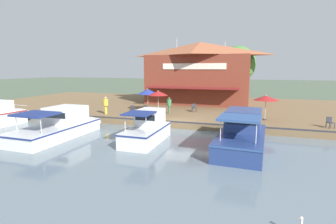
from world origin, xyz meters
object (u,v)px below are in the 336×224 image
person_at_quay_edge (169,103)px  motorboat_second_along (63,125)px  patio_umbrella_by_entrance (148,92)px  cafe_chair_under_first_umbrella (194,107)px  waterfront_restaurant (200,72)px  tree_behind_restaurant (164,64)px  tree_downstream_bank (236,65)px  motorboat_mid_row (243,134)px  cafe_chair_back_row_seat (330,122)px  motorboat_distant_upstream (149,129)px  patio_umbrella_back_row (158,93)px  cafe_chair_facing_river (132,109)px  patio_umbrella_mid_patio_left (266,98)px  cafe_chair_beside_entrance (144,109)px  person_mid_patio (106,103)px

person_at_quay_edge → motorboat_second_along: bearing=-32.8°
patio_umbrella_by_entrance → cafe_chair_under_first_umbrella: (-0.66, 4.96, -1.58)m
waterfront_restaurant → tree_behind_restaurant: 8.14m
motorboat_second_along → tree_behind_restaurant: size_ratio=1.16×
tree_behind_restaurant → tree_downstream_bank: 11.26m
tree_downstream_bank → person_at_quay_edge: bearing=-25.6°
motorboat_mid_row → tree_downstream_bank: (-19.61, -1.85, 4.60)m
waterfront_restaurant → person_at_quay_edge: 10.09m
cafe_chair_back_row_seat → tree_downstream_bank: (-14.22, -8.09, 4.48)m
motorboat_distant_upstream → tree_behind_restaurant: (-22.47, -6.45, 4.91)m
patio_umbrella_back_row → cafe_chair_facing_river: bearing=-74.6°
patio_umbrella_mid_patio_left → motorboat_mid_row: bearing=-12.6°
patio_umbrella_back_row → patio_umbrella_by_entrance: bearing=-135.5°
tree_downstream_bank → cafe_chair_facing_river: bearing=-34.3°
patio_umbrella_back_row → cafe_chair_under_first_umbrella: size_ratio=2.80×
person_at_quay_edge → tree_behind_restaurant: 15.81m
patio_umbrella_by_entrance → cafe_chair_under_first_umbrella: patio_umbrella_by_entrance is taller
patio_umbrella_by_entrance → person_at_quay_edge: 3.16m
cafe_chair_beside_entrance → motorboat_mid_row: 11.90m
cafe_chair_facing_river → cafe_chair_under_first_umbrella: bearing=120.3°
waterfront_restaurant → patio_umbrella_back_row: 10.72m
tree_downstream_bank → tree_behind_restaurant: bearing=-103.0°
motorboat_second_along → person_mid_patio: bearing=-178.0°
motorboat_mid_row → patio_umbrella_mid_patio_left: bearing=167.4°
person_mid_patio → patio_umbrella_by_entrance: bearing=137.1°
waterfront_restaurant → patio_umbrella_by_entrance: bearing=-25.2°
cafe_chair_back_row_seat → motorboat_mid_row: motorboat_mid_row is taller
cafe_chair_under_first_umbrella → cafe_chair_back_row_seat: bearing=69.8°
patio_umbrella_mid_patio_left → cafe_chair_back_row_seat: patio_umbrella_mid_patio_left is taller
motorboat_mid_row → tree_downstream_bank: size_ratio=1.01×
cafe_chair_under_first_umbrella → tree_downstream_bank: 11.46m
patio_umbrella_mid_patio_left → cafe_chair_back_row_seat: 5.22m
tree_behind_restaurant → patio_umbrella_back_row: bearing=16.4°
cafe_chair_beside_entrance → motorboat_mid_row: bearing=55.0°
tree_behind_restaurant → motorboat_distant_upstream: bearing=16.0°
motorboat_mid_row → motorboat_distant_upstream: 6.37m
motorboat_second_along → tree_downstream_bank: (-20.58, 11.33, 4.74)m
cafe_chair_back_row_seat → motorboat_distant_upstream: size_ratio=0.15×
motorboat_mid_row → tree_downstream_bank: bearing=-174.6°
motorboat_mid_row → patio_umbrella_back_row: bearing=-130.2°
patio_umbrella_back_row → tree_downstream_bank: bearing=152.5°
motorboat_distant_upstream → person_at_quay_edge: bearing=-172.2°
cafe_chair_beside_entrance → patio_umbrella_by_entrance: bearing=-166.7°
patio_umbrella_by_entrance → person_at_quay_edge: bearing=67.6°
cafe_chair_under_first_umbrella → person_mid_patio: bearing=-63.4°
motorboat_distant_upstream → waterfront_restaurant: bearing=179.8°
waterfront_restaurant → patio_umbrella_mid_patio_left: bearing=38.2°
patio_umbrella_mid_patio_left → cafe_chair_under_first_umbrella: (-2.31, -6.93, -1.48)m
person_at_quay_edge → tree_behind_restaurant: tree_behind_restaurant is taller
motorboat_mid_row → motorboat_second_along: motorboat_mid_row is taller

